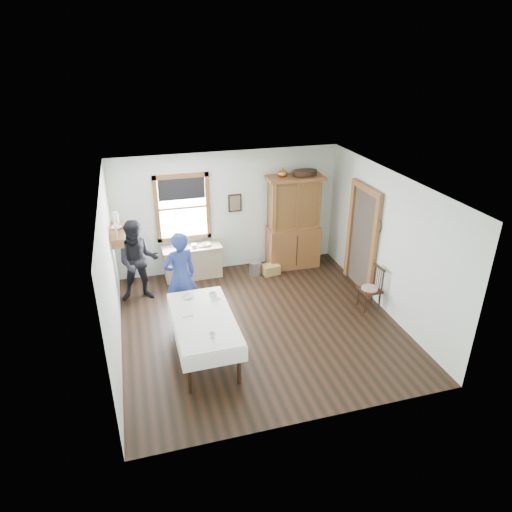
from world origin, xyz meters
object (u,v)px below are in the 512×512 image
(wicker_basket, at_px, (271,269))
(figure_dark, at_px, (139,264))
(china_hutch, at_px, (294,223))
(pail, at_px, (255,268))
(dining_table, at_px, (205,336))
(spindle_chair, at_px, (370,288))
(woman_blue, at_px, (181,280))
(work_counter, at_px, (193,262))

(wicker_basket, relative_size, figure_dark, 0.24)
(china_hutch, xyz_separation_m, pail, (-0.95, -0.18, -0.92))
(dining_table, distance_m, wicker_basket, 3.19)
(spindle_chair, xyz_separation_m, woman_blue, (-3.57, 0.66, 0.36))
(woman_blue, distance_m, figure_dark, 1.18)
(spindle_chair, bearing_deg, dining_table, -174.35)
(dining_table, xyz_separation_m, spindle_chair, (3.36, 0.61, 0.07))
(pail, height_order, woman_blue, woman_blue)
(spindle_chair, height_order, pail, spindle_chair)
(china_hutch, bearing_deg, work_counter, -179.50)
(dining_table, relative_size, wicker_basket, 5.06)
(dining_table, bearing_deg, china_hutch, 47.53)
(work_counter, height_order, figure_dark, figure_dark)
(spindle_chair, xyz_separation_m, pail, (-1.75, 2.00, -0.29))
(woman_blue, bearing_deg, china_hutch, -168.61)
(wicker_basket, bearing_deg, dining_table, -127.74)
(china_hutch, bearing_deg, figure_dark, -168.51)
(pail, bearing_deg, figure_dark, -170.88)
(china_hutch, xyz_separation_m, wicker_basket, (-0.62, -0.29, -0.96))
(wicker_basket, relative_size, woman_blue, 0.23)
(wicker_basket, bearing_deg, woman_blue, -150.06)
(wicker_basket, bearing_deg, work_counter, 168.55)
(work_counter, bearing_deg, china_hutch, -3.25)
(spindle_chair, relative_size, pail, 2.96)
(china_hutch, height_order, woman_blue, china_hutch)
(wicker_basket, bearing_deg, pail, 162.46)
(woman_blue, bearing_deg, pail, -160.96)
(dining_table, xyz_separation_m, woman_blue, (-0.20, 1.27, 0.43))
(wicker_basket, xyz_separation_m, figure_dark, (-2.86, -0.30, 0.67))
(pail, bearing_deg, woman_blue, -143.48)
(spindle_chair, bearing_deg, wicker_basket, 122.11)
(work_counter, bearing_deg, figure_dark, -152.67)
(china_hutch, distance_m, spindle_chair, 2.41)
(pail, xyz_separation_m, figure_dark, (-2.53, -0.41, 0.63))
(woman_blue, bearing_deg, spindle_chair, 152.01)
(work_counter, height_order, china_hutch, china_hutch)
(china_hutch, relative_size, woman_blue, 1.33)
(work_counter, height_order, dining_table, dining_table)
(china_hutch, relative_size, dining_table, 1.13)
(china_hutch, relative_size, pail, 7.13)
(figure_dark, bearing_deg, work_counter, 31.90)
(work_counter, distance_m, china_hutch, 2.43)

